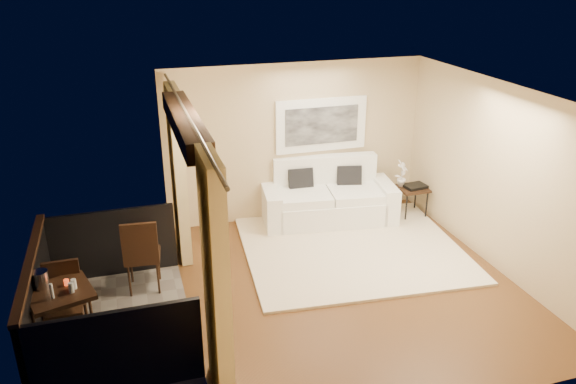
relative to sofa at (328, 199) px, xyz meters
name	(u,v)px	position (x,y,z in m)	size (l,w,h in m)	color
floor	(349,284)	(-0.46, -2.10, -0.38)	(5.00, 5.00, 0.00)	brown
room_shell	(185,122)	(-2.59, -2.10, 2.14)	(5.00, 6.40, 5.00)	white
balcony	(103,313)	(-3.76, -2.10, -0.21)	(1.81, 2.60, 1.17)	#605B56
curtains	(193,217)	(-2.57, -2.10, 0.95)	(0.16, 4.80, 2.64)	#D9C385
artwork	(321,125)	(-0.01, 0.36, 1.24)	(1.62, 0.07, 0.92)	white
rug	(352,249)	(-0.02, -1.17, -0.36)	(3.33, 2.90, 0.04)	beige
sofa	(328,199)	(0.00, 0.00, 0.00)	(2.36, 1.26, 1.08)	white
side_table	(412,191)	(1.47, -0.28, 0.10)	(0.50, 0.50, 0.54)	black
tray	(415,186)	(1.52, -0.29, 0.18)	(0.38, 0.28, 0.05)	black
orchid	(402,174)	(1.30, -0.18, 0.40)	(0.26, 0.17, 0.49)	white
bistro_table	(61,297)	(-4.15, -2.44, 0.32)	(0.83, 0.83, 0.79)	black
balcony_chair_far	(141,251)	(-3.21, -1.46, 0.25)	(0.51, 0.52, 1.08)	black
balcony_chair_near	(64,295)	(-4.16, -2.16, 0.18)	(0.42, 0.42, 0.97)	black
ice_bucket	(41,279)	(-4.35, -2.30, 0.50)	(0.18, 0.18, 0.20)	silver
candle	(66,282)	(-4.08, -2.34, 0.44)	(0.06, 0.06, 0.07)	red
vase	(52,291)	(-4.21, -2.58, 0.49)	(0.04, 0.04, 0.18)	silver
glass_a	(71,288)	(-4.02, -2.52, 0.46)	(0.06, 0.06, 0.12)	silver
glass_b	(74,284)	(-3.99, -2.44, 0.46)	(0.06, 0.06, 0.12)	white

